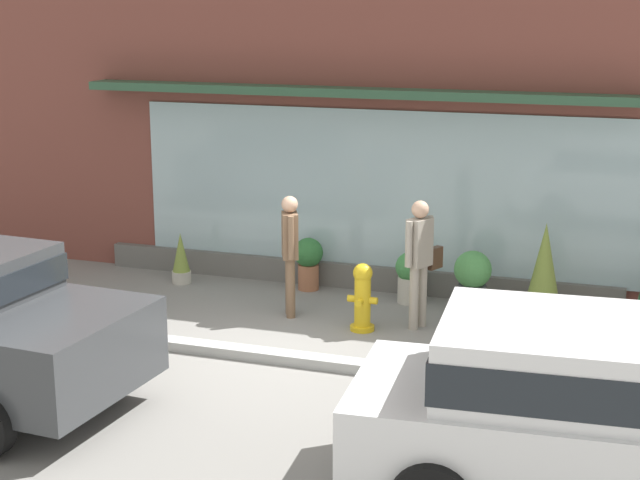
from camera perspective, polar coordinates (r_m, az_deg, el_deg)
ground_plane at (r=11.62m, az=-2.56°, el=-6.77°), size 60.00×60.00×0.00m
curb_strip at (r=11.42m, az=-2.93°, el=-6.82°), size 14.00×0.24×0.12m
storefront at (r=13.99m, az=2.13°, el=6.63°), size 14.00×0.81×4.77m
fire_hydrant at (r=12.32m, az=2.52°, el=-3.33°), size 0.39×0.35×0.88m
pedestrian_with_handbag at (r=12.34m, az=5.93°, el=-0.82°), size 0.39×0.64×1.67m
pedestrian_passerby at (r=12.75m, az=-1.78°, el=-0.37°), size 0.32×0.46×1.63m
parked_car_white at (r=8.26m, az=15.90°, el=-9.39°), size 4.24×2.17×1.59m
potted_plant_low_front at (r=13.12m, az=8.97°, el=-2.26°), size 0.50×0.50×0.87m
potted_plant_trailing_edge at (r=12.94m, az=13.05°, el=-1.96°), size 0.50×0.50×1.33m
potted_plant_window_center at (r=14.53m, az=-8.19°, el=-1.12°), size 0.29×0.29×0.77m
potted_plant_near_hydrant at (r=14.05m, az=-0.69°, el=-1.18°), size 0.43×0.43×0.77m
potted_plant_window_right at (r=13.50m, az=5.34°, el=-2.08°), size 0.42×0.42×0.73m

